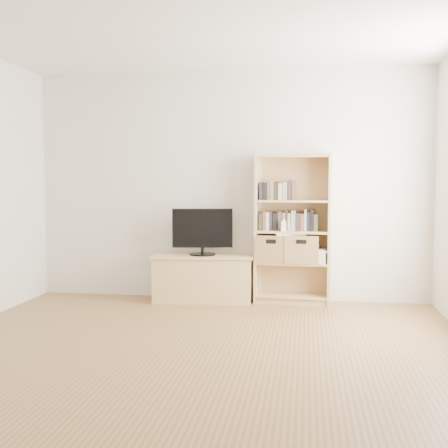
% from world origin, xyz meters
% --- Properties ---
extents(floor, '(4.50, 5.00, 0.01)m').
position_xyz_m(floor, '(0.00, 0.00, 0.00)').
color(floor, brown).
rests_on(floor, ground).
extents(back_wall, '(4.50, 0.02, 2.60)m').
position_xyz_m(back_wall, '(0.00, 2.50, 1.30)').
color(back_wall, silver).
rests_on(back_wall, floor).
extents(ceiling, '(4.50, 5.00, 0.01)m').
position_xyz_m(ceiling, '(0.00, 0.00, 2.60)').
color(ceiling, white).
rests_on(ceiling, back_wall).
extents(tv_stand, '(1.13, 0.52, 0.50)m').
position_xyz_m(tv_stand, '(-0.28, 2.30, 0.25)').
color(tv_stand, tan).
rests_on(tv_stand, floor).
extents(bookshelf, '(0.84, 0.32, 1.65)m').
position_xyz_m(bookshelf, '(0.72, 2.35, 0.83)').
color(bookshelf, tan).
rests_on(bookshelf, floor).
extents(television, '(0.67, 0.18, 0.53)m').
position_xyz_m(television, '(-0.28, 2.30, 0.79)').
color(television, black).
rests_on(television, tv_stand).
extents(books_row_mid, '(0.76, 0.20, 0.20)m').
position_xyz_m(books_row_mid, '(0.72, 2.37, 0.91)').
color(books_row_mid, '#332D2A').
rests_on(books_row_mid, bookshelf).
extents(books_row_upper, '(0.36, 0.15, 0.19)m').
position_xyz_m(books_row_upper, '(0.54, 2.38, 1.24)').
color(books_row_upper, '#332D2A').
rests_on(books_row_upper, bookshelf).
extents(baby_monitor, '(0.06, 0.04, 0.11)m').
position_xyz_m(baby_monitor, '(0.63, 2.26, 0.86)').
color(baby_monitor, white).
rests_on(baby_monitor, bookshelf).
extents(basket_left, '(0.38, 0.32, 0.30)m').
position_xyz_m(basket_left, '(0.50, 2.36, 0.61)').
color(basket_left, olive).
rests_on(basket_left, bookshelf).
extents(basket_right, '(0.37, 0.31, 0.30)m').
position_xyz_m(basket_right, '(0.82, 2.35, 0.61)').
color(basket_right, olive).
rests_on(basket_right, bookshelf).
extents(laptop, '(0.37, 0.29, 0.03)m').
position_xyz_m(laptop, '(0.69, 2.34, 0.77)').
color(laptop, silver).
rests_on(laptop, basket_left).
extents(magazine_stack, '(0.25, 0.32, 0.13)m').
position_xyz_m(magazine_stack, '(1.00, 2.34, 0.52)').
color(magazine_stack, beige).
rests_on(magazine_stack, bookshelf).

